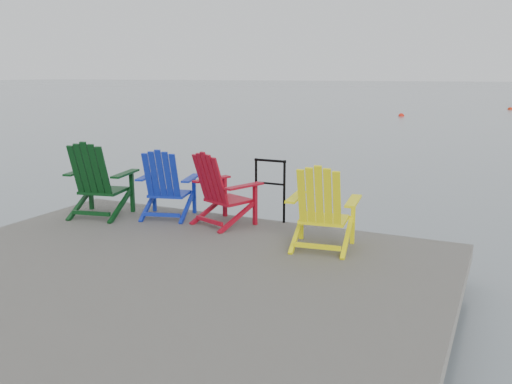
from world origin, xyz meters
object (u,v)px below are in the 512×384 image
at_px(handrail, 270,184).
at_px(chair_red, 221,189).
at_px(buoy_d, 510,110).
at_px(buoy_b, 401,116).
at_px(chair_green, 98,179).
at_px(chair_blue, 166,184).
at_px(chair_yellow, 322,207).

xyz_separation_m(handrail, chair_red, (-0.53, -0.48, -0.02)).
height_order(handrail, buoy_d, handrail).
bearing_deg(handrail, chair_red, -137.93).
bearing_deg(buoy_b, buoy_d, 58.38).
xyz_separation_m(chair_green, buoy_d, (5.27, 38.40, -1.06)).
bearing_deg(buoy_b, handrail, -83.38).
bearing_deg(chair_blue, buoy_d, 68.39).
height_order(handrail, buoy_b, handrail).
height_order(handrail, chair_red, chair_red).
height_order(chair_red, buoy_b, chair_red).
distance_m(chair_red, buoy_d, 38.19).
distance_m(chair_blue, chair_red, 0.92).
distance_m(handrail, chair_red, 0.71).
xyz_separation_m(chair_yellow, buoy_d, (1.80, 38.47, -1.02)).
distance_m(chair_yellow, buoy_b, 28.92).
bearing_deg(chair_green, chair_blue, 9.62).
relative_size(chair_green, buoy_d, 3.02).
distance_m(handrail, chair_blue, 1.52).
bearing_deg(chair_green, handrail, 7.84).
xyz_separation_m(handrail, chair_blue, (-1.44, -0.48, -0.03)).
relative_size(chair_red, chair_yellow, 0.99).
xyz_separation_m(chair_yellow, buoy_b, (-4.29, 28.58, -1.02)).
bearing_deg(handrail, buoy_d, 85.62).
distance_m(buoy_b, buoy_d, 11.61).
bearing_deg(buoy_d, chair_blue, -96.49).
relative_size(chair_yellow, buoy_b, 2.76).
bearing_deg(chair_yellow, handrail, 132.48).
bearing_deg(chair_red, buoy_d, 105.72).
bearing_deg(chair_yellow, buoy_d, 80.02).
bearing_deg(buoy_d, chair_red, -95.12).
bearing_deg(buoy_d, chair_yellow, -92.67).
bearing_deg(buoy_d, buoy_b, -121.62).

